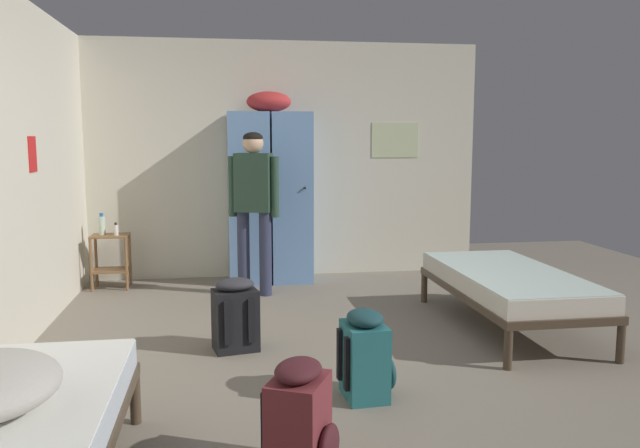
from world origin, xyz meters
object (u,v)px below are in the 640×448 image
shelf_unit (111,256)px  backpack_teal (366,356)px  water_bottle (102,225)px  lotion_bottle (116,230)px  bed_right (508,283)px  person_traveler (254,198)px  locker_bank (270,194)px  backpack_black (235,316)px  backpack_maroon (301,419)px

shelf_unit → backpack_teal: bearing=-57.9°
water_bottle → backpack_teal: 3.88m
lotion_bottle → backpack_teal: (1.95, -3.17, -0.37)m
bed_right → person_traveler: (-2.02, 1.47, 0.60)m
locker_bank → backpack_black: locker_bank is taller
locker_bank → backpack_black: bearing=-100.8°
person_traveler → backpack_maroon: (0.03, -3.51, -0.73)m
locker_bank → backpack_teal: size_ratio=3.76×
backpack_teal → water_bottle: bearing=123.0°
water_bottle → backpack_black: (1.33, -2.22, -0.41)m
bed_right → person_traveler: 2.57m
bed_right → shelf_unit: bearing=150.5°
water_bottle → backpack_teal: (2.10, -3.23, -0.41)m
bed_right → backpack_black: size_ratio=3.45×
backpack_black → bed_right: bearing=5.4°
shelf_unit → bed_right: (3.50, -1.98, 0.04)m
person_traveler → backpack_maroon: person_traveler is taller
lotion_bottle → bed_right: bearing=-29.5°
backpack_maroon → backpack_black: bearing=98.3°
locker_bank → person_traveler: bearing=-108.4°
backpack_teal → backpack_maroon: bearing=-121.6°
lotion_bottle → backpack_black: (1.18, -2.16, -0.37)m
locker_bank → lotion_bottle: bearing=-175.0°
shelf_unit → backpack_maroon: bearing=-69.4°
lotion_bottle → backpack_maroon: bearing=-70.1°
shelf_unit → backpack_maroon: size_ratio=1.04×
lotion_bottle → locker_bank: bearing=5.0°
lotion_bottle → backpack_teal: lotion_bottle is taller
lotion_bottle → backpack_maroon: (1.44, -3.99, -0.37)m
bed_right → backpack_teal: 1.93m
person_traveler → water_bottle: (-1.56, 0.54, -0.31)m
backpack_teal → shelf_unit: bearing=122.1°
water_bottle → backpack_maroon: (1.59, -4.05, -0.41)m
bed_right → backpack_maroon: backpack_maroon is taller
backpack_black → backpack_maroon: same height
shelf_unit → lotion_bottle: lotion_bottle is taller
locker_bank → shelf_unit: size_ratio=3.63×
backpack_teal → backpack_maroon: (-0.50, -0.82, 0.00)m
backpack_black → water_bottle: bearing=120.9°
water_bottle → locker_bank: bearing=2.6°
locker_bank → bed_right: 2.83m
backpack_maroon → lotion_bottle: bearing=109.9°
water_bottle → backpack_teal: size_ratio=0.41×
shelf_unit → backpack_maroon: 4.30m
water_bottle → backpack_maroon: size_ratio=0.41×
backpack_teal → bed_right: bearing=39.6°
shelf_unit → backpack_teal: 3.79m
bed_right → backpack_black: backpack_black is taller
bed_right → lotion_bottle: 3.95m
lotion_bottle → backpack_teal: bearing=-58.5°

